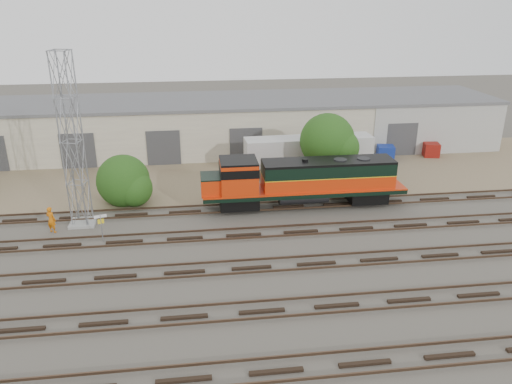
{
  "coord_description": "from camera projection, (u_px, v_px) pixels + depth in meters",
  "views": [
    {
      "loc": [
        -3.11,
        -29.11,
        15.29
      ],
      "look_at": [
        1.18,
        4.0,
        2.2
      ],
      "focal_mm": 35.0,
      "sensor_mm": 36.0,
      "label": 1
    }
  ],
  "objects": [
    {
      "name": "signal_tower",
      "position": [
        72.0,
        145.0,
        33.85
      ],
      "size": [
        1.79,
        1.79,
        12.15
      ],
      "rotation": [
        0.0,
        0.0,
        -0.24
      ],
      "color": "gray",
      "rests_on": "ground"
    },
    {
      "name": "ground",
      "position": [
        246.0,
        246.0,
        32.83
      ],
      "size": [
        140.0,
        140.0,
        0.0
      ],
      "primitive_type": "plane",
      "color": "#47423A",
      "rests_on": "ground"
    },
    {
      "name": "sign_post",
      "position": [
        101.0,
        223.0,
        32.9
      ],
      "size": [
        0.78,
        0.28,
        1.99
      ],
      "color": "gray",
      "rests_on": "ground"
    },
    {
      "name": "dirt_strip",
      "position": [
        228.0,
        172.0,
        46.67
      ],
      "size": [
        80.0,
        16.0,
        0.02
      ],
      "primitive_type": "cube",
      "color": "#726047",
      "rests_on": "ground"
    },
    {
      "name": "semi_trailer",
      "position": [
        311.0,
        151.0,
        45.21
      ],
      "size": [
        11.66,
        2.79,
        3.56
      ],
      "rotation": [
        0.0,
        0.0,
        0.04
      ],
      "color": "#BDBDBD",
      "rests_on": "ground"
    },
    {
      "name": "tree_east",
      "position": [
        330.0,
        143.0,
        42.06
      ],
      "size": [
        4.88,
        4.65,
        6.27
      ],
      "color": "#382619",
      "rests_on": "ground"
    },
    {
      "name": "worker",
      "position": [
        51.0,
        220.0,
        34.41
      ],
      "size": [
        0.82,
        0.72,
        1.9
      ],
      "primitive_type": "imported",
      "rotation": [
        0.0,
        0.0,
        2.68
      ],
      "color": "#D4680B",
      "rests_on": "ground"
    },
    {
      "name": "tree_mid",
      "position": [
        126.0,
        183.0,
        39.02
      ],
      "size": [
        4.36,
        4.15,
        4.15
      ],
      "color": "#382619",
      "rests_on": "ground"
    },
    {
      "name": "warehouse",
      "position": [
        223.0,
        124.0,
        53.08
      ],
      "size": [
        58.4,
        10.4,
        5.3
      ],
      "color": "beige",
      "rests_on": "ground"
    },
    {
      "name": "dumpster_blue",
      "position": [
        385.0,
        153.0,
        49.74
      ],
      "size": [
        1.87,
        1.79,
        1.5
      ],
      "primitive_type": "cube",
      "rotation": [
        0.0,
        0.0,
        -0.2
      ],
      "color": "navy",
      "rests_on": "ground"
    },
    {
      "name": "tracks",
      "position": [
        252.0,
        268.0,
        30.03
      ],
      "size": [
        80.0,
        20.4,
        0.28
      ],
      "color": "black",
      "rests_on": "ground"
    },
    {
      "name": "dumpster_red",
      "position": [
        431.0,
        150.0,
        50.99
      ],
      "size": [
        1.74,
        1.66,
        1.4
      ],
      "primitive_type": "cube",
      "rotation": [
        0.0,
        0.0,
        -0.19
      ],
      "color": "maroon",
      "rests_on": "ground"
    },
    {
      "name": "locomotive",
      "position": [
        301.0,
        180.0,
        38.15
      ],
      "size": [
        15.7,
        2.75,
        3.77
      ],
      "color": "black",
      "rests_on": "tracks"
    }
  ]
}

